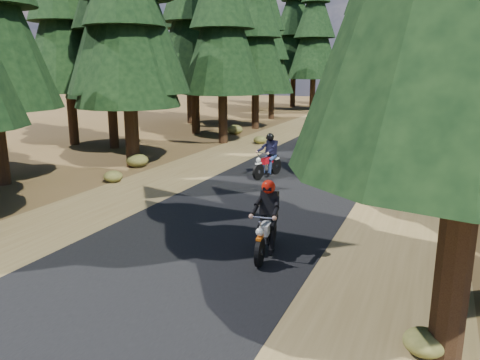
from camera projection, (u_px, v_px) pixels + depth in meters
name	position (u px, v px, depth m)	size (l,w,h in m)	color
ground	(218.00, 231.00, 12.74)	(120.00, 120.00, 0.00)	#463319
road	(277.00, 188.00, 17.21)	(6.00, 100.00, 0.01)	black
shoulder_l	(170.00, 177.00, 18.96)	(3.20, 100.00, 0.01)	brown
shoulder_r	(409.00, 202.00, 15.46)	(3.20, 100.00, 0.01)	brown
pine_forest	(360.00, 10.00, 29.71)	(34.59, 55.08, 16.32)	black
understory_shrubs	(311.00, 161.00, 20.90)	(14.73, 31.53, 0.62)	#474C1E
rider_lead	(266.00, 231.00, 10.95)	(0.85, 2.07, 1.79)	silver
rider_follow	(267.00, 163.00, 18.85)	(1.05, 2.06, 1.77)	#A00A13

